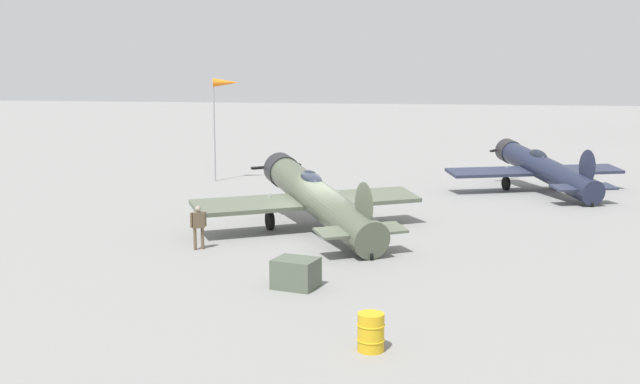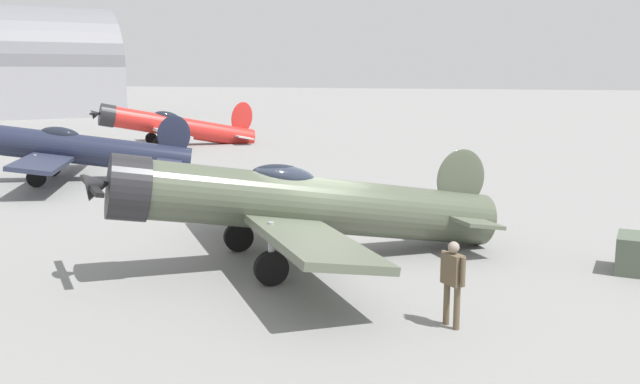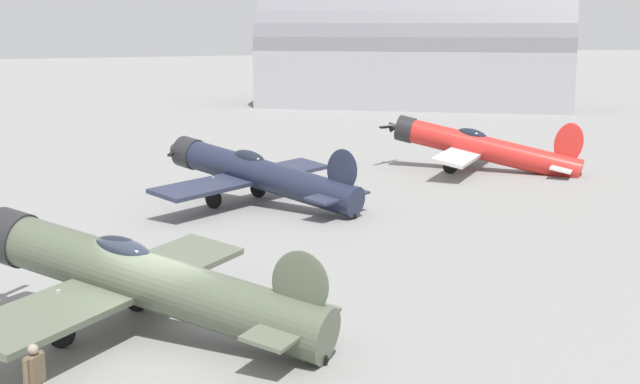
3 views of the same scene
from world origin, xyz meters
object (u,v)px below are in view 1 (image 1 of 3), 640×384
equipment_crate (296,273)px  fuel_drum (371,332)px  ground_crew_mechanic (198,223)px  windsock_mast (225,88)px  airplane_foreground (315,197)px  airplane_mid_apron (541,168)px

equipment_crate → fuel_drum: 5.59m
ground_crew_mechanic → equipment_crate: size_ratio=1.22×
fuel_drum → windsock_mast: 31.14m
fuel_drum → airplane_foreground: bearing=-65.9°
airplane_mid_apron → ground_crew_mechanic: size_ratio=6.24×
airplane_foreground → ground_crew_mechanic: 5.46m
airplane_mid_apron → ground_crew_mechanic: airplane_mid_apron is taller
airplane_mid_apron → ground_crew_mechanic: bearing=117.4°
windsock_mast → airplane_mid_apron: bearing=-176.5°
airplane_mid_apron → fuel_drum: 27.42m
airplane_mid_apron → airplane_foreground: bearing=118.5°
airplane_mid_apron → ground_crew_mechanic: (12.05, 19.17, -0.42)m
windsock_mast → ground_crew_mechanic: bearing=112.6°
airplane_foreground → fuel_drum: (-5.55, 12.44, -1.05)m
equipment_crate → windsock_mast: (12.74, -21.62, 5.53)m
ground_crew_mechanic → windsock_mast: windsock_mast is taller
windsock_mast → equipment_crate: bearing=120.5°
fuel_drum → windsock_mast: size_ratio=0.14×
equipment_crate → windsock_mast: size_ratio=0.21×
airplane_mid_apron → fuel_drum: (3.31, 27.20, -0.98)m
ground_crew_mechanic → airplane_mid_apron: bearing=98.1°
ground_crew_mechanic → fuel_drum: bearing=-2.3°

